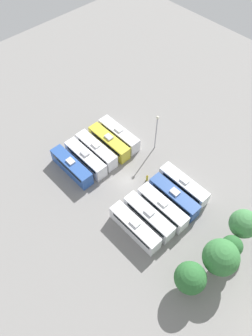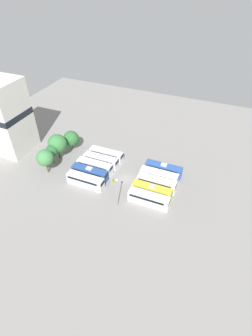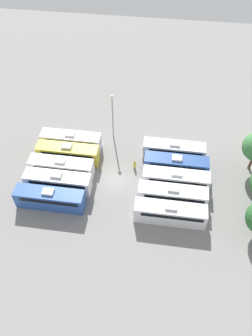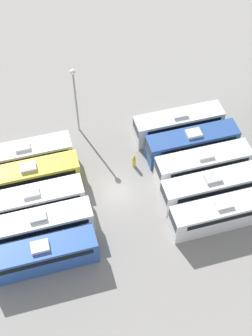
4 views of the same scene
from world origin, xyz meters
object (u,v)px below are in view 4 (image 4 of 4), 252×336
at_px(bus_1, 31,176).
at_px(bus_4, 43,255).
at_px(bus_0, 25,156).
at_px(bus_3, 40,225).
at_px(bus_5, 179,124).
at_px(bus_7, 203,164).
at_px(bus_6, 192,143).
at_px(light_pole, 75,91).
at_px(bus_2, 34,201).
at_px(bus_8, 211,187).
at_px(bus_9, 221,213).
at_px(worker_person, 134,161).

height_order(bus_1, bus_4, same).
bearing_deg(bus_0, bus_3, 1.36).
height_order(bus_5, bus_7, same).
bearing_deg(bus_7, bus_0, -108.79).
height_order(bus_0, bus_1, same).
relative_size(bus_6, light_pole, 1.14).
height_order(bus_3, bus_4, same).
distance_m(bus_1, bus_7, 17.96).
bearing_deg(bus_2, bus_4, -0.75).
xyz_separation_m(bus_3, bus_7, (-2.87, 17.66, 0.00)).
bearing_deg(bus_1, bus_5, 99.93).
xyz_separation_m(bus_2, bus_4, (6.08, -0.08, 0.00)).
relative_size(bus_3, bus_8, 1.00).
relative_size(bus_2, bus_6, 1.00).
relative_size(bus_9, worker_person, 6.07).
distance_m(bus_9, light_pole, 19.82).
bearing_deg(bus_6, light_pole, -121.31).
xyz_separation_m(bus_2, worker_person, (-2.98, 11.18, -0.91)).
relative_size(bus_8, light_pole, 1.14).
xyz_separation_m(bus_3, light_pole, (-12.77, 6.34, 4.23)).
distance_m(bus_0, bus_8, 19.75).
relative_size(bus_6, bus_9, 1.00).
relative_size(bus_0, bus_7, 1.00).
distance_m(bus_3, bus_8, 17.30).
distance_m(bus_7, worker_person, 7.39).
relative_size(bus_2, bus_3, 1.00).
relative_size(bus_5, worker_person, 6.07).
distance_m(bus_4, bus_9, 17.42).
relative_size(bus_0, bus_1, 1.00).
bearing_deg(bus_1, worker_person, 89.04).
bearing_deg(bus_7, bus_4, -71.36).
xyz_separation_m(bus_4, worker_person, (-9.06, 11.26, -0.91)).
distance_m(bus_6, light_pole, 13.83).
height_order(bus_0, light_pole, light_pole).
distance_m(bus_6, bus_9, 9.25).
relative_size(bus_6, bus_8, 1.00).
xyz_separation_m(bus_2, bus_6, (-3.03, 17.80, 0.00)).
bearing_deg(bus_7, bus_6, -178.62).
distance_m(bus_2, bus_9, 18.42).
distance_m(bus_1, light_pole, 10.16).
bearing_deg(bus_3, bus_4, -5.25).
xyz_separation_m(bus_3, bus_5, (-9.06, 17.12, 0.00)).
relative_size(bus_4, bus_6, 1.00).
bearing_deg(bus_8, bus_0, -117.54).
relative_size(bus_8, worker_person, 6.07).
bearing_deg(bus_3, bus_7, 99.23).
distance_m(bus_0, light_pole, 8.69).
bearing_deg(bus_9, worker_person, -146.15).
bearing_deg(bus_6, bus_1, -90.44).
bearing_deg(bus_0, light_pole, 120.24).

